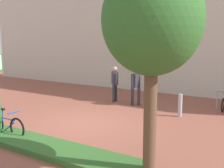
{
  "coord_description": "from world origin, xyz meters",
  "views": [
    {
      "loc": [
        5.98,
        -7.6,
        2.96
      ],
      "look_at": [
        0.24,
        1.54,
        1.26
      ],
      "focal_mm": 44.52,
      "sensor_mm": 36.0,
      "label": 1
    }
  ],
  "objects": [
    {
      "name": "bike_at_sign",
      "position": [
        -1.26,
        -2.26,
        0.35
      ],
      "size": [
        1.68,
        0.42,
        0.86
      ],
      "color": "black",
      "rests_on": "ground"
    },
    {
      "name": "ground_plane",
      "position": [
        0.0,
        0.0,
        0.0
      ],
      "size": [
        60.0,
        60.0,
        0.0
      ],
      "primitive_type": "plane",
      "color": "brown"
    },
    {
      "name": "bollard_steel",
      "position": [
        2.61,
        2.78,
        0.45
      ],
      "size": [
        0.16,
        0.16,
        0.9
      ],
      "primitive_type": "cylinder",
      "color": "#ADADB2",
      "rests_on": "ground"
    },
    {
      "name": "planter_strip",
      "position": [
        0.05,
        -2.45,
        0.08
      ],
      "size": [
        7.0,
        1.1,
        0.16
      ],
      "primitive_type": "cube",
      "color": "#336028",
      "rests_on": "ground"
    },
    {
      "name": "building_facade",
      "position": [
        0.0,
        7.68,
        5.0
      ],
      "size": [
        28.0,
        1.2,
        10.0
      ],
      "primitive_type": "cube",
      "color": "beige",
      "rests_on": "ground"
    },
    {
      "name": "person_suited_navy",
      "position": [
        -0.98,
        3.75,
        0.98
      ],
      "size": [
        0.47,
        0.45,
        1.72
      ],
      "color": "#2D2D38",
      "rests_on": "ground"
    },
    {
      "name": "tree_sidewalk",
      "position": [
        3.62,
        -2.31,
        3.33
      ],
      "size": [
        2.07,
        2.07,
        4.51
      ],
      "color": "brown",
      "rests_on": "ground"
    },
    {
      "name": "person_suited_dark",
      "position": [
        0.25,
        3.57,
        0.98
      ],
      "size": [
        0.4,
        0.61,
        1.72
      ],
      "color": "#2D2D38",
      "rests_on": "ground"
    }
  ]
}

